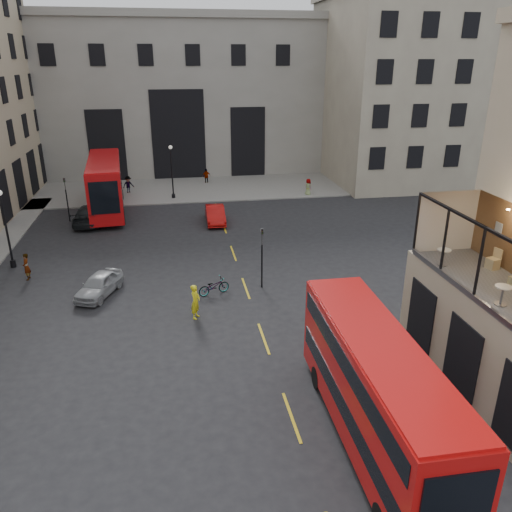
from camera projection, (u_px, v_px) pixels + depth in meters
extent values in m
plane|color=black|center=(340.00, 411.00, 19.94)|extent=(140.00, 140.00, 0.00)
cube|color=black|center=(462.00, 357.00, 19.99)|extent=(0.08, 9.20, 3.00)
cube|color=beige|center=(447.00, 221.00, 23.32)|extent=(3.00, 0.04, 2.90)
cube|color=slate|center=(473.00, 296.00, 19.00)|extent=(0.12, 10.00, 0.18)
cube|color=black|center=(486.00, 228.00, 17.98)|extent=(0.12, 10.00, 0.10)
cube|color=beige|center=(498.00, 229.00, 21.83)|extent=(0.04, 0.45, 0.55)
cylinder|color=#FFD899|center=(508.00, 209.00, 20.18)|extent=(0.12, 0.12, 0.05)
cube|color=tan|center=(498.00, 348.00, 20.14)|extent=(3.00, 11.00, 4.50)
cube|color=slate|center=(508.00, 297.00, 19.29)|extent=(3.00, 10.00, 0.10)
cube|color=gray|center=(175.00, 96.00, 59.82)|extent=(34.00, 10.00, 18.00)
cube|color=gray|center=(171.00, 16.00, 56.65)|extent=(35.00, 10.60, 0.80)
cube|color=black|center=(179.00, 135.00, 56.67)|extent=(6.00, 0.12, 10.00)
cube|color=black|center=(107.00, 146.00, 55.78)|extent=(4.00, 0.12, 8.00)
cube|color=black|center=(248.00, 143.00, 58.30)|extent=(4.00, 0.12, 8.00)
cube|color=#ADA58C|center=(401.00, 89.00, 56.05)|extent=(16.00, 18.00, 20.00)
cube|color=slate|center=(173.00, 189.00, 53.79)|extent=(40.00, 12.00, 0.12)
cylinder|color=black|center=(262.00, 266.00, 30.26)|extent=(0.10, 0.10, 2.80)
imported|color=black|center=(262.00, 237.00, 29.56)|extent=(0.16, 0.20, 1.00)
cylinder|color=black|center=(68.00, 206.00, 42.72)|extent=(0.10, 0.10, 2.80)
imported|color=black|center=(65.00, 184.00, 42.02)|extent=(0.16, 0.20, 1.00)
cylinder|color=black|center=(7.00, 232.00, 32.84)|extent=(0.14, 0.14, 5.00)
cylinder|color=black|center=(13.00, 264.00, 33.67)|extent=(0.36, 0.36, 0.50)
cylinder|color=black|center=(172.00, 174.00, 49.23)|extent=(0.14, 0.14, 5.00)
cylinder|color=black|center=(174.00, 196.00, 50.06)|extent=(0.36, 0.36, 0.50)
sphere|color=silver|center=(170.00, 147.00, 48.25)|extent=(0.36, 0.36, 0.36)
cube|color=#BA0D0C|center=(375.00, 389.00, 17.61)|extent=(2.54, 10.65, 3.77)
cube|color=black|center=(374.00, 401.00, 17.80)|extent=(2.58, 10.07, 0.77)
cube|color=black|center=(378.00, 361.00, 17.18)|extent=(2.58, 10.07, 0.77)
cube|color=#BA0D0C|center=(380.00, 342.00, 16.90)|extent=(2.44, 10.43, 0.12)
cylinder|color=black|center=(317.00, 378.00, 21.23)|extent=(0.28, 0.97, 0.97)
cylinder|color=black|center=(366.00, 373.00, 21.55)|extent=(0.28, 0.97, 0.97)
cylinder|color=black|center=(451.00, 510.00, 15.01)|extent=(0.28, 0.97, 0.97)
cube|color=#B90C0E|center=(106.00, 184.00, 45.08)|extent=(3.81, 12.26, 4.28)
cube|color=black|center=(107.00, 191.00, 45.30)|extent=(3.79, 11.61, 0.88)
cube|color=black|center=(104.00, 170.00, 44.59)|extent=(3.79, 11.61, 0.88)
cube|color=#B90C0E|center=(103.00, 160.00, 44.28)|extent=(3.68, 12.01, 0.13)
cylinder|color=black|center=(95.00, 196.00, 48.99)|extent=(0.40, 1.12, 1.10)
cylinder|color=black|center=(122.00, 195.00, 49.59)|extent=(0.40, 1.12, 1.10)
cylinder|color=black|center=(92.00, 220.00, 41.73)|extent=(0.40, 1.12, 1.10)
cylinder|color=black|center=(123.00, 218.00, 42.33)|extent=(0.40, 1.12, 1.10)
imported|color=gray|center=(99.00, 285.00, 29.54)|extent=(2.91, 4.19, 1.33)
imported|color=#B10C0A|center=(215.00, 215.00, 42.63)|extent=(1.62, 4.44, 1.45)
imported|color=black|center=(91.00, 214.00, 42.45)|extent=(2.70, 5.70, 1.61)
imported|color=gray|center=(214.00, 286.00, 29.69)|extent=(2.07, 1.30, 1.03)
imported|color=yellow|center=(195.00, 302.00, 26.81)|extent=(0.71, 0.83, 1.94)
imported|color=gray|center=(92.00, 220.00, 40.94)|extent=(0.85, 0.72, 1.54)
imported|color=gray|center=(128.00, 185.00, 51.67)|extent=(1.39, 1.16, 1.87)
imported|color=gray|center=(206.00, 176.00, 55.93)|extent=(1.06, 0.62, 1.69)
imported|color=gray|center=(308.00, 187.00, 51.07)|extent=(0.83, 1.00, 1.74)
imported|color=gray|center=(26.00, 267.00, 31.55)|extent=(0.42, 0.64, 1.75)
cylinder|color=white|center=(504.00, 287.00, 18.31)|extent=(0.60, 0.60, 0.04)
cylinder|color=slate|center=(502.00, 296.00, 18.45)|extent=(0.08, 0.08, 0.70)
cylinder|color=slate|center=(500.00, 304.00, 18.58)|extent=(0.44, 0.44, 0.03)
cylinder|color=silver|center=(444.00, 250.00, 21.88)|extent=(0.59, 0.59, 0.04)
cylinder|color=slate|center=(443.00, 257.00, 22.01)|extent=(0.08, 0.08, 0.69)
cylinder|color=slate|center=(442.00, 265.00, 22.14)|extent=(0.44, 0.44, 0.03)
cube|color=tan|center=(493.00, 264.00, 21.67)|extent=(0.54, 0.54, 0.48)
cube|color=tan|center=(498.00, 253.00, 21.57)|extent=(0.15, 0.45, 0.43)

